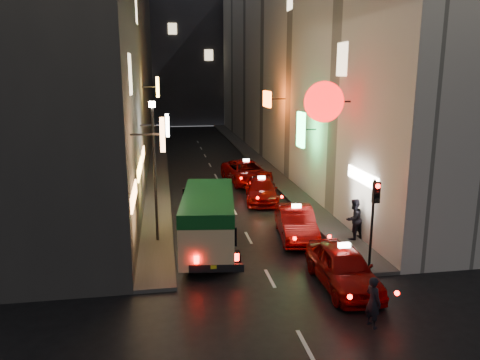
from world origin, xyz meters
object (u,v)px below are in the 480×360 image
lamp_post (154,163)px  taxi_near (343,264)px  pedestrian_crossing (373,299)px  minibus (208,216)px  traffic_light (375,205)px

lamp_post → taxi_near: bearing=-40.0°
pedestrian_crossing → lamp_post: lamp_post is taller
minibus → traffic_light: (6.01, -3.08, 1.06)m
pedestrian_crossing → lamp_post: (-6.51, 8.32, 2.81)m
minibus → lamp_post: lamp_post is taller
minibus → taxi_near: bearing=-42.9°
pedestrian_crossing → minibus: bearing=15.1°
traffic_light → lamp_post: size_ratio=0.56×
pedestrian_crossing → traffic_light: size_ratio=0.52×
taxi_near → traffic_light: size_ratio=1.57×
minibus → pedestrian_crossing: minibus is taller
taxi_near → lamp_post: lamp_post is taller
taxi_near → pedestrian_crossing: size_ratio=3.00×
taxi_near → lamp_post: (-6.64, 5.57, 2.85)m
minibus → traffic_light: bearing=-27.1°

